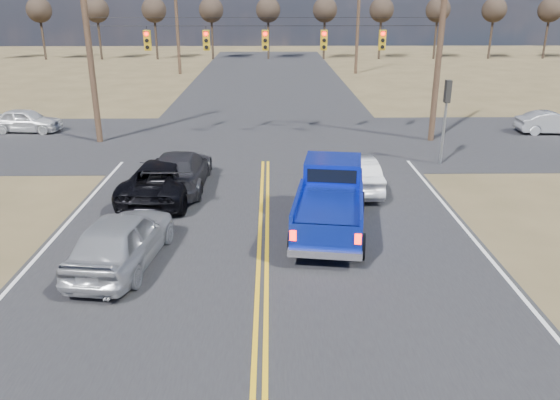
{
  "coord_description": "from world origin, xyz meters",
  "views": [
    {
      "loc": [
        0.27,
        -10.94,
        7.36
      ],
      "look_at": [
        0.53,
        4.79,
        1.5
      ],
      "focal_mm": 35.0,
      "sensor_mm": 36.0,
      "label": 1
    }
  ],
  "objects_px": {
    "pickup_truck": "(330,201)",
    "cross_car_east_near": "(552,123)",
    "silver_suv": "(122,239)",
    "white_car_queue": "(353,173)",
    "cross_car_west": "(26,120)",
    "black_suv": "(164,178)",
    "dgrey_car_queue": "(180,170)"
  },
  "relations": [
    {
      "from": "pickup_truck",
      "to": "cross_car_west",
      "type": "xyz_separation_m",
      "value": [
        -16.12,
        14.55,
        -0.36
      ]
    },
    {
      "from": "cross_car_east_near",
      "to": "cross_car_west",
      "type": "bearing_deg",
      "value": 89.93
    },
    {
      "from": "dgrey_car_queue",
      "to": "cross_car_east_near",
      "type": "bearing_deg",
      "value": -154.5
    },
    {
      "from": "cross_car_west",
      "to": "cross_car_east_near",
      "type": "height_order",
      "value": "cross_car_west"
    },
    {
      "from": "dgrey_car_queue",
      "to": "cross_car_east_near",
      "type": "xyz_separation_m",
      "value": [
        19.76,
        9.22,
        -0.15
      ]
    },
    {
      "from": "white_car_queue",
      "to": "pickup_truck",
      "type": "bearing_deg",
      "value": 66.97
    },
    {
      "from": "pickup_truck",
      "to": "silver_suv",
      "type": "distance_m",
      "value": 6.73
    },
    {
      "from": "cross_car_east_near",
      "to": "white_car_queue",
      "type": "bearing_deg",
      "value": 128.36
    },
    {
      "from": "black_suv",
      "to": "cross_car_east_near",
      "type": "bearing_deg",
      "value": -148.63
    },
    {
      "from": "pickup_truck",
      "to": "black_suv",
      "type": "relative_size",
      "value": 1.1
    },
    {
      "from": "black_suv",
      "to": "silver_suv",
      "type": "bearing_deg",
      "value": 93.01
    },
    {
      "from": "pickup_truck",
      "to": "dgrey_car_queue",
      "type": "bearing_deg",
      "value": 150.85
    },
    {
      "from": "white_car_queue",
      "to": "cross_car_west",
      "type": "xyz_separation_m",
      "value": [
        -17.46,
        10.42,
        -0.04
      ]
    },
    {
      "from": "pickup_truck",
      "to": "cross_car_east_near",
      "type": "distance_m",
      "value": 19.6
    },
    {
      "from": "pickup_truck",
      "to": "silver_suv",
      "type": "bearing_deg",
      "value": -150.17
    },
    {
      "from": "black_suv",
      "to": "white_car_queue",
      "type": "xyz_separation_m",
      "value": [
        7.46,
        0.73,
        -0.03
      ]
    },
    {
      "from": "pickup_truck",
      "to": "white_car_queue",
      "type": "distance_m",
      "value": 4.35
    },
    {
      "from": "dgrey_car_queue",
      "to": "cross_car_east_near",
      "type": "distance_m",
      "value": 21.81
    },
    {
      "from": "black_suv",
      "to": "pickup_truck",
      "type": "bearing_deg",
      "value": 155.53
    },
    {
      "from": "black_suv",
      "to": "cross_car_west",
      "type": "relative_size",
      "value": 1.36
    },
    {
      "from": "pickup_truck",
      "to": "dgrey_car_queue",
      "type": "xyz_separation_m",
      "value": [
        -5.67,
        4.4,
        -0.26
      ]
    },
    {
      "from": "silver_suv",
      "to": "dgrey_car_queue",
      "type": "bearing_deg",
      "value": -87.73
    },
    {
      "from": "cross_car_west",
      "to": "cross_car_east_near",
      "type": "relative_size",
      "value": 1.04
    },
    {
      "from": "pickup_truck",
      "to": "black_suv",
      "type": "bearing_deg",
      "value": 159.67
    },
    {
      "from": "silver_suv",
      "to": "dgrey_car_queue",
      "type": "height_order",
      "value": "silver_suv"
    },
    {
      "from": "silver_suv",
      "to": "black_suv",
      "type": "height_order",
      "value": "silver_suv"
    },
    {
      "from": "pickup_truck",
      "to": "cross_car_east_near",
      "type": "xyz_separation_m",
      "value": [
        14.09,
        13.62,
        -0.41
      ]
    },
    {
      "from": "silver_suv",
      "to": "black_suv",
      "type": "relative_size",
      "value": 0.89
    },
    {
      "from": "black_suv",
      "to": "white_car_queue",
      "type": "bearing_deg",
      "value": -169.88
    },
    {
      "from": "dgrey_car_queue",
      "to": "cross_car_west",
      "type": "bearing_deg",
      "value": -43.66
    },
    {
      "from": "pickup_truck",
      "to": "white_car_queue",
      "type": "relative_size",
      "value": 1.36
    },
    {
      "from": "dgrey_car_queue",
      "to": "cross_car_east_near",
      "type": "height_order",
      "value": "dgrey_car_queue"
    }
  ]
}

